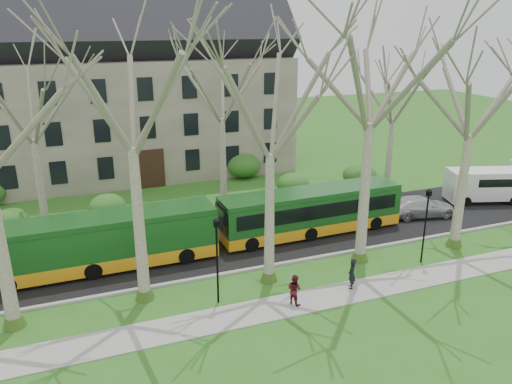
% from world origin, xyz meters
% --- Properties ---
extents(ground, '(120.00, 120.00, 0.00)m').
position_xyz_m(ground, '(0.00, 0.00, 0.00)').
color(ground, '#32661D').
rests_on(ground, ground).
extents(sidewalk, '(70.00, 2.00, 0.06)m').
position_xyz_m(sidewalk, '(0.00, -2.50, 0.03)').
color(sidewalk, gray).
rests_on(sidewalk, ground).
extents(road, '(80.00, 8.00, 0.06)m').
position_xyz_m(road, '(0.00, 5.50, 0.03)').
color(road, black).
rests_on(road, ground).
extents(curb, '(80.00, 0.25, 0.14)m').
position_xyz_m(curb, '(0.00, 1.50, 0.07)').
color(curb, '#A5A39E').
rests_on(curb, ground).
extents(building, '(26.50, 12.20, 16.00)m').
position_xyz_m(building, '(-6.00, 24.00, 8.07)').
color(building, slate).
rests_on(building, ground).
extents(tree_row_verge, '(49.00, 7.00, 14.00)m').
position_xyz_m(tree_row_verge, '(0.00, 0.30, 7.00)').
color(tree_row_verge, gray).
rests_on(tree_row_verge, ground).
extents(tree_row_far, '(33.00, 7.00, 12.00)m').
position_xyz_m(tree_row_far, '(-1.33, 11.00, 6.00)').
color(tree_row_far, gray).
rests_on(tree_row_far, ground).
extents(lamp_row, '(36.22, 0.22, 4.30)m').
position_xyz_m(lamp_row, '(-0.00, -1.00, 2.57)').
color(lamp_row, black).
rests_on(lamp_row, ground).
extents(hedges, '(30.60, 8.60, 2.00)m').
position_xyz_m(hedges, '(-4.67, 14.00, 1.00)').
color(hedges, '#1B6023').
rests_on(hedges, ground).
extents(bus_lead, '(12.51, 2.69, 3.12)m').
position_xyz_m(bus_lead, '(-10.90, 4.63, 1.62)').
color(bus_lead, '#164E1A').
rests_on(bus_lead, road).
extents(bus_follow, '(11.94, 2.72, 2.97)m').
position_xyz_m(bus_follow, '(1.95, 4.90, 1.55)').
color(bus_follow, '#164E1A').
rests_on(bus_follow, road).
extents(sedan, '(5.08, 2.84, 1.39)m').
position_xyz_m(sedan, '(10.45, 4.79, 0.76)').
color(sedan, silver).
rests_on(sedan, road).
extents(van_a, '(5.99, 3.64, 2.46)m').
position_xyz_m(van_a, '(16.88, 5.55, 1.29)').
color(van_a, white).
rests_on(van_a, road).
extents(pedestrian_a, '(0.58, 0.69, 1.60)m').
position_xyz_m(pedestrian_a, '(0.72, -2.17, 0.86)').
color(pedestrian_a, black).
rests_on(pedestrian_a, sidewalk).
extents(pedestrian_b, '(0.86, 0.93, 1.53)m').
position_xyz_m(pedestrian_b, '(-2.64, -2.50, 0.82)').
color(pedestrian_b, '#53121E').
rests_on(pedestrian_b, sidewalk).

